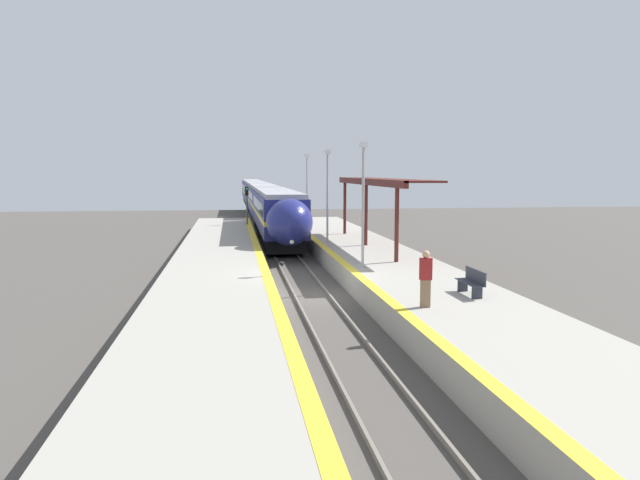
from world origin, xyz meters
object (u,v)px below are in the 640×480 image
railway_signal (247,206)px  lamppost_far (307,186)px  lamppost_mid (327,190)px  platform_bench (472,281)px  lamppost_near (363,197)px  train (260,197)px  person_waiting (426,278)px

railway_signal → lamppost_far: bearing=-35.4°
lamppost_mid → lamppost_far: same height
platform_bench → lamppost_near: bearing=111.1°
railway_signal → lamppost_near: (4.46, -23.52, 1.65)m
platform_bench → lamppost_mid: (-2.48, 16.59, 2.66)m
railway_signal → lamppost_near: lamppost_near is taller
train → lamppost_mid: lamppost_mid is taller
lamppost_near → lamppost_far: bearing=90.0°
person_waiting → railway_signal: 31.94m
person_waiting → railway_signal: railway_signal is taller
railway_signal → lamppost_far: 5.71m
person_waiting → lamppost_far: lamppost_far is taller
platform_bench → lamppost_mid: bearing=98.5°
lamppost_mid → train: bearing=93.9°
platform_bench → lamppost_far: bearing=95.3°
train → railway_signal: railway_signal is taller
lamppost_near → lamppost_far: (0.00, 20.35, 0.00)m
train → lamppost_far: bearing=-84.5°
lamppost_far → train: bearing=95.5°
train → lamppost_near: (2.42, -45.73, 1.90)m
platform_bench → railway_signal: size_ratio=0.44×
platform_bench → railway_signal: (-6.94, 29.93, 1.01)m
lamppost_near → lamppost_far: size_ratio=1.00×
person_waiting → lamppost_far: (-0.29, 28.41, 2.21)m
person_waiting → lamppost_far: bearing=90.6°
train → person_waiting: (2.71, -53.79, -0.30)m
platform_bench → lamppost_far: lamppost_far is taller
train → lamppost_near: bearing=-87.0°
railway_signal → lamppost_far: (4.46, -3.17, 1.65)m
railway_signal → lamppost_mid: lamppost_mid is taller
person_waiting → lamppost_near: size_ratio=0.32×
lamppost_mid → lamppost_far: (0.00, 10.18, 0.00)m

